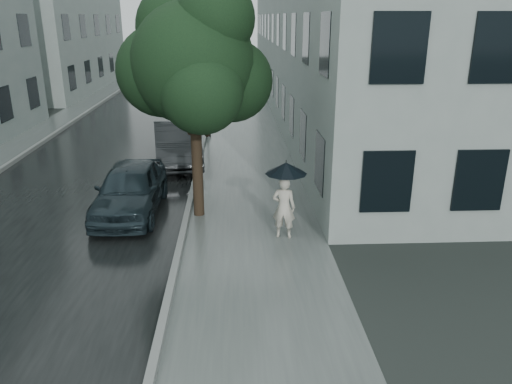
{
  "coord_description": "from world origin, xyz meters",
  "views": [
    {
      "loc": [
        -0.25,
        -9.4,
        5.25
      ],
      "look_at": [
        0.25,
        1.75,
        1.3
      ],
      "focal_mm": 35.0,
      "sensor_mm": 36.0,
      "label": 1
    }
  ],
  "objects_px": {
    "pedestrian": "(284,207)",
    "car_far": "(177,143)",
    "street_tree": "(193,61)",
    "lamp_post": "(203,71)",
    "car_near": "(130,189)"
  },
  "relations": [
    {
      "from": "street_tree",
      "to": "lamp_post",
      "type": "xyz_separation_m",
      "value": [
        -0.34,
        9.52,
        -1.21
      ]
    },
    {
      "from": "pedestrian",
      "to": "car_near",
      "type": "distance_m",
      "value": 4.5
    },
    {
      "from": "lamp_post",
      "to": "car_near",
      "type": "height_order",
      "value": "lamp_post"
    },
    {
      "from": "pedestrian",
      "to": "car_far",
      "type": "relative_size",
      "value": 0.34
    },
    {
      "from": "lamp_post",
      "to": "car_far",
      "type": "bearing_deg",
      "value": -82.79
    },
    {
      "from": "pedestrian",
      "to": "street_tree",
      "type": "height_order",
      "value": "street_tree"
    },
    {
      "from": "pedestrian",
      "to": "car_near",
      "type": "height_order",
      "value": "pedestrian"
    },
    {
      "from": "car_near",
      "to": "pedestrian",
      "type": "bearing_deg",
      "value": -23.33
    },
    {
      "from": "pedestrian",
      "to": "street_tree",
      "type": "relative_size",
      "value": 0.26
    },
    {
      "from": "lamp_post",
      "to": "car_far",
      "type": "distance_m",
      "value": 4.93
    },
    {
      "from": "street_tree",
      "to": "car_far",
      "type": "height_order",
      "value": "street_tree"
    },
    {
      "from": "lamp_post",
      "to": "car_near",
      "type": "relative_size",
      "value": 1.25
    },
    {
      "from": "lamp_post",
      "to": "car_near",
      "type": "xyz_separation_m",
      "value": [
        -1.56,
        -9.41,
        -2.25
      ]
    },
    {
      "from": "pedestrian",
      "to": "car_near",
      "type": "bearing_deg",
      "value": -11.17
    },
    {
      "from": "street_tree",
      "to": "lamp_post",
      "type": "bearing_deg",
      "value": 92.04
    }
  ]
}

